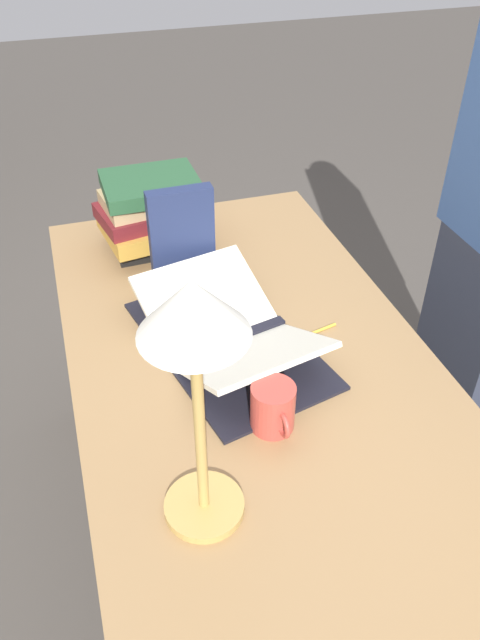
% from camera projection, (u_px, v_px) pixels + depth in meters
% --- Properties ---
extents(ground_plane, '(12.00, 12.00, 0.00)m').
position_uv_depth(ground_plane, '(247.00, 538.00, 1.84)').
color(ground_plane, '#47423D').
extents(reading_desk, '(1.44, 0.79, 0.72)m').
position_uv_depth(reading_desk, '(249.00, 383.00, 1.45)').
color(reading_desk, '#937047').
rests_on(reading_desk, ground_plane).
extents(open_book, '(0.56, 0.41, 0.11)m').
position_uv_depth(open_book, '(228.00, 334.00, 1.40)').
color(open_book, black).
rests_on(open_book, reading_desk).
extents(book_stack_tall, '(0.25, 0.31, 0.21)m').
position_uv_depth(book_stack_tall, '(153.00, 213.00, 1.69)').
color(book_stack_tall, black).
rests_on(book_stack_tall, reading_desk).
extents(book_standing_upright, '(0.04, 0.16, 0.27)m').
position_uv_depth(book_standing_upright, '(182.00, 239.00, 1.53)').
color(book_standing_upright, '#1E284C').
rests_on(book_standing_upright, reading_desk).
extents(reading_lamp, '(0.16, 0.16, 0.48)m').
position_uv_depth(reading_lamp, '(195.00, 344.00, 0.85)').
color(reading_lamp, tan).
rests_on(reading_lamp, reading_desk).
extents(coffee_mug, '(0.12, 0.09, 0.10)m').
position_uv_depth(coffee_mug, '(273.00, 408.00, 1.20)').
color(coffee_mug, '#B74238').
rests_on(coffee_mug, reading_desk).
extents(pencil, '(0.05, 0.17, 0.01)m').
position_uv_depth(pencil, '(305.00, 336.00, 1.44)').
color(pencil, gold).
rests_on(pencil, reading_desk).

